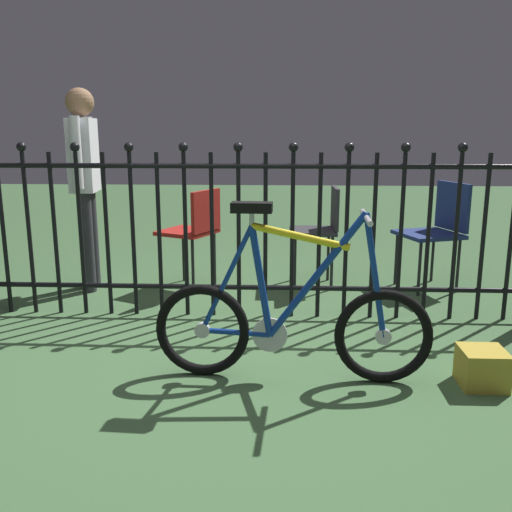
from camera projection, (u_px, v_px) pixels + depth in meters
The scene contains 8 objects.
ground_plane at pixel (218, 363), 3.07m from camera, with size 20.00×20.00×0.00m, color #3E623A.
iron_fence at pixel (221, 227), 3.74m from camera, with size 4.25×0.07×1.22m.
bicycle at pixel (291, 321), 2.82m from camera, with size 1.41×0.40×0.91m.
chair_charcoal at pixel (322, 225), 4.51m from camera, with size 0.38×0.37×0.80m.
chair_navy at pixel (438, 225), 4.44m from camera, with size 0.55×0.55×0.85m.
chair_red at pixel (195, 227), 4.40m from camera, with size 0.51×0.51×0.80m.
person_visitor at pixel (84, 173), 4.31m from camera, with size 0.21×0.47×1.56m.
display_crate at pixel (482, 368), 2.79m from camera, with size 0.22×0.22×0.19m, color #B29933.
Camera 1 is at (0.34, -2.85, 1.25)m, focal length 39.30 mm.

